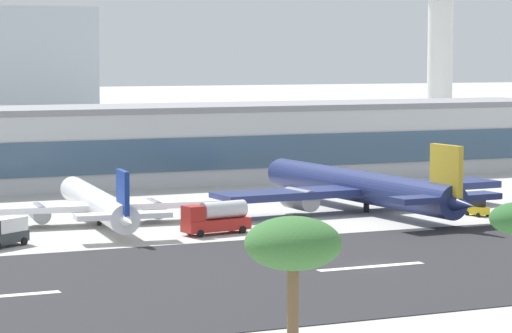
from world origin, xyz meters
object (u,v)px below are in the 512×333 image
control_tower (441,28)px  airliner_gold_tail_gate_1 (365,188)px  airliner_navy_tail_gate_0 (99,205)px  service_baggage_tug_1 (477,208)px  service_box_truck_0 (3,231)px  service_fuel_truck_2 (216,217)px  terminal_building (137,144)px  palm_tree_0 (293,250)px

control_tower → airliner_gold_tail_gate_1: size_ratio=0.88×
airliner_navy_tail_gate_0 → service_baggage_tug_1: (49.01, -12.01, -1.60)m
control_tower → service_box_truck_0: size_ratio=6.97×
service_box_truck_0 → service_fuel_truck_2: 25.61m
terminal_building → service_baggage_tug_1: (28.09, -59.53, -5.47)m
control_tower → airliner_gold_tail_gate_1: 114.46m
airliner_gold_tail_gate_1 → service_baggage_tug_1: airliner_gold_tail_gate_1 is taller
service_baggage_tug_1 → airliner_navy_tail_gate_0: bearing=-111.5°
service_baggage_tug_1 → airliner_gold_tail_gate_1: bearing=-137.5°
service_fuel_truck_2 → palm_tree_0: palm_tree_0 is taller
service_fuel_truck_2 → service_baggage_tug_1: bearing=172.3°
terminal_building → service_box_truck_0: size_ratio=25.57×
airliner_gold_tail_gate_1 → airliner_navy_tail_gate_0: bearing=82.8°
airliner_navy_tail_gate_0 → service_fuel_truck_2: bearing=-135.6°
service_fuel_truck_2 → control_tower: bearing=-143.1°
terminal_building → airliner_gold_tail_gate_1: bearing=-71.8°
airliner_navy_tail_gate_0 → service_box_truck_0: size_ratio=6.28×
control_tower → service_baggage_tug_1: size_ratio=13.03×
control_tower → service_fuel_truck_2: size_ratio=5.01×
service_box_truck_0 → service_baggage_tug_1: 63.96m
control_tower → airliner_navy_tail_gate_0: 138.63m
terminal_building → airliner_navy_tail_gate_0: terminal_building is taller
control_tower → service_baggage_tug_1: bearing=-119.9°
airliner_gold_tail_gate_1 → terminal_building: bearing=14.5°
airliner_gold_tail_gate_1 → palm_tree_0: (-55.07, -91.42, 8.33)m
service_box_truck_0 → service_baggage_tug_1: bearing=147.1°
terminal_building → airliner_gold_tail_gate_1: terminal_building is taller
airliner_gold_tail_gate_1 → service_baggage_tug_1: bearing=-133.5°
control_tower → palm_tree_0: bearing=-124.4°
control_tower → service_box_truck_0: 158.03m
airliner_gold_tail_gate_1 → palm_tree_0: palm_tree_0 is taller
service_fuel_truck_2 → palm_tree_0: (-28.44, -80.44, 9.64)m
control_tower → service_fuel_truck_2: bearing=-133.6°
airliner_navy_tail_gate_0 → service_baggage_tug_1: size_ratio=11.73×
service_box_truck_0 → palm_tree_0: 81.73m
airliner_navy_tail_gate_0 → service_fuel_truck_2: (10.66, -13.24, -0.62)m
palm_tree_0 → control_tower: bearing=55.6°
airliner_navy_tail_gate_0 → service_box_truck_0: bearing=135.7°
control_tower → service_baggage_tug_1: 116.53m
service_baggage_tug_1 → terminal_building: bearing=-162.5°
airliner_navy_tail_gate_0 → service_fuel_truck_2: 17.01m
service_fuel_truck_2 → terminal_building: bearing=-109.1°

